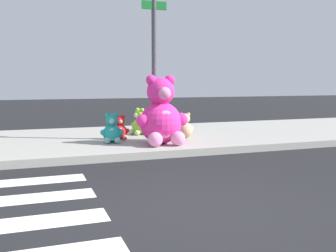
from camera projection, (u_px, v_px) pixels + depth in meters
ground_plane at (189, 212)px, 4.38m from camera, size 60.00×60.00×0.00m
sidewalk at (104, 140)px, 9.24m from camera, size 28.00×4.40×0.15m
sign_pole at (154, 64)px, 8.62m from camera, size 0.56×0.11×3.20m
plush_pink_large at (161, 117)px, 8.18m from camera, size 1.12×0.97×1.45m
plush_lime at (139, 124)px, 9.70m from camera, size 0.47×0.48×0.66m
plush_tan at (185, 128)px, 9.11m from camera, size 0.46×0.40×0.59m
plush_teal at (112, 131)px, 8.41m from camera, size 0.49×0.45×0.64m
plush_lavender at (166, 123)px, 9.66m from camera, size 0.51×0.51×0.71m
plush_red at (120, 130)px, 8.89m from camera, size 0.43×0.38×0.55m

